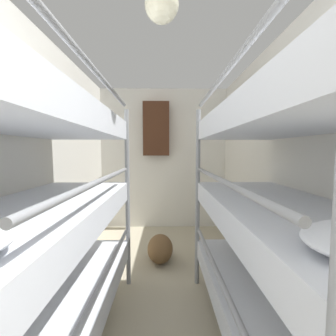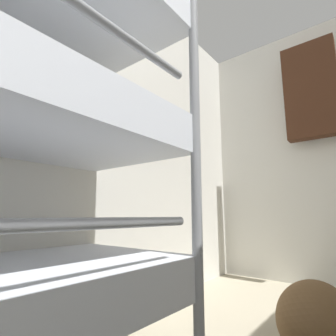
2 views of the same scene
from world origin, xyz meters
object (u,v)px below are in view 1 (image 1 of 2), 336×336
bunk_stack_left_near (34,219)px  bunk_stack_right_near (286,218)px  hanging_coat (156,129)px  duffel_bag (160,248)px

bunk_stack_left_near → bunk_stack_right_near: 1.43m
bunk_stack_left_near → hanging_coat: hanging_coat is taller
duffel_bag → hanging_coat: size_ratio=0.55×
duffel_bag → hanging_coat: (-0.09, 1.14, 1.57)m
bunk_stack_right_near → hanging_coat: (-0.84, 2.58, 0.76)m
bunk_stack_left_near → duffel_bag: bearing=64.7°
bunk_stack_right_near → duffel_bag: bunk_stack_right_near is taller
bunk_stack_left_near → hanging_coat: size_ratio=2.07×
bunk_stack_left_near → hanging_coat: bearing=77.0°
bunk_stack_right_near → duffel_bag: size_ratio=3.74×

